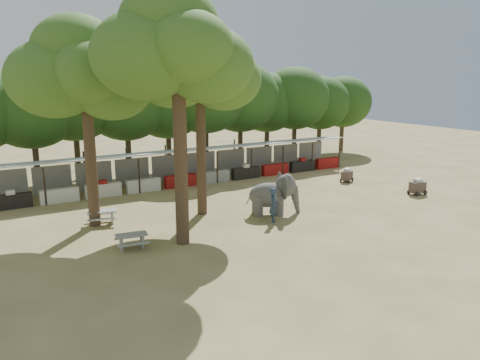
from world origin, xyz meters
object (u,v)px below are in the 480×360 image
yard_tree_left (81,71)px  picnic_table_near (132,239)px  yard_tree_center (173,47)px  handler (274,205)px  yard_tree_back (196,65)px  picnic_table_far (102,215)px  elephant (274,194)px  cart_front (418,187)px  cart_back (347,175)px

yard_tree_left → picnic_table_near: bearing=-80.8°
yard_tree_center → handler: 10.12m
handler → picnic_table_near: 8.11m
yard_tree_left → yard_tree_center: (3.00, -5.00, 1.01)m
yard_tree_back → picnic_table_far: 9.75m
yard_tree_left → yard_tree_center: bearing=-59.0°
elephant → picnic_table_near: (-8.99, -1.29, -0.72)m
yard_tree_back → picnic_table_far: size_ratio=6.22×
picnic_table_near → cart_front: 20.05m
cart_back → elephant: bearing=-179.3°
handler → picnic_table_far: 9.44m
yard_tree_center → cart_front: size_ratio=10.12×
yard_tree_center → handler: size_ratio=6.24×
yard_tree_left → handler: (8.85, -4.63, -7.24)m
yard_tree_left → picnic_table_near: size_ratio=6.79×
elephant → picnic_table_far: size_ratio=1.76×
yard_tree_left → cart_back: yard_tree_left is taller
picnic_table_near → picnic_table_far: picnic_table_far is taller
yard_tree_center → yard_tree_left: bearing=121.0°
yard_tree_left → picnic_table_near: 9.06m
elephant → cart_front: 11.15m
picnic_table_near → cart_back: size_ratio=1.32×
yard_tree_back → elephant: (3.74, -2.39, -7.34)m
cart_front → handler: bearing=-176.0°
yard_tree_back → picnic_table_far: bearing=171.4°
yard_tree_left → cart_front: yard_tree_left is taller
yard_tree_center → cart_front: (17.81, 0.39, -8.66)m
yard_tree_center → picnic_table_far: size_ratio=6.60×
yard_tree_left → elephant: size_ratio=3.42×
yard_tree_left → picnic_table_near: (0.76, -4.68, -7.73)m
picnic_table_near → cart_back: cart_back is taller
elephant → handler: size_ratio=1.67×
yard_tree_center → picnic_table_near: 9.02m
picnic_table_near → cart_front: cart_front is taller
cart_front → elephant: bearing=177.6°
yard_tree_back → picnic_table_near: yard_tree_back is taller
handler → cart_back: handler is taller
yard_tree_center → yard_tree_back: yard_tree_center is taller
yard_tree_left → cart_front: 22.64m
picnic_table_near → picnic_table_far: bearing=100.9°
handler → yard_tree_center: bearing=125.4°
yard_tree_back → cart_front: yard_tree_back is taller
cart_front → picnic_table_far: bearing=171.5°
yard_tree_center → elephant: bearing=13.5°
handler → cart_back: (10.57, 5.44, -0.46)m
yard_tree_left → yard_tree_back: 6.09m
yard_tree_back → elephant: bearing=-32.5°
handler → picnic_table_near: bearing=122.1°
picnic_table_far → yard_tree_center: bearing=-48.9°
cart_front → cart_back: cart_front is taller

